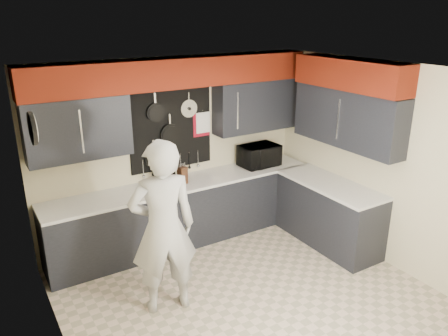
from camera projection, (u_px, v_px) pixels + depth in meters
ground at (242, 291)px, 5.22m from camera, size 4.00×4.00×0.00m
back_wall_assembly at (178, 102)px, 5.83m from camera, size 4.00×0.36×2.60m
right_wall_assembly at (351, 110)px, 5.68m from camera, size 0.36×3.50×2.60m
left_wall_assembly at (52, 232)px, 3.80m from camera, size 0.05×3.50×2.60m
base_cabinets at (227, 212)px, 6.21m from camera, size 3.95×2.20×0.92m
microwave at (259, 156)px, 6.64m from camera, size 0.60×0.42×0.32m
knife_block at (182, 175)px, 5.96m from camera, size 0.13×0.13×0.24m
utensil_crock at (162, 180)px, 5.89m from camera, size 0.14×0.14×0.18m
coffee_maker at (169, 173)px, 5.86m from camera, size 0.24×0.28×0.37m
person at (163, 228)px, 4.62m from camera, size 0.80×0.61×1.97m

